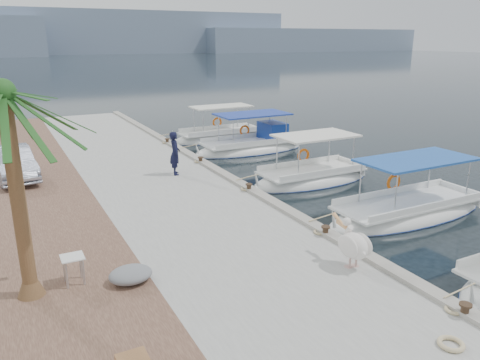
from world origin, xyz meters
The scene contains 17 objects.
ground centered at (0.00, 0.00, 0.00)m, with size 400.00×400.00×0.00m, color black.
concrete_quay centered at (-3.00, 5.00, 0.25)m, with size 6.00×40.00×0.50m, color gray.
quay_curb centered at (-0.22, 5.00, 0.56)m, with size 0.44×40.00×0.12m, color gray.
cobblestone_strip centered at (-8.00, 5.00, 0.25)m, with size 4.00×40.00×0.50m, color brown.
distant_hills centered at (29.61, 201.49, 7.61)m, with size 330.00×60.00×18.00m.
fishing_caique_b centered at (4.23, -2.56, 0.12)m, with size 7.29×2.38×2.83m.
fishing_caique_c centered at (3.63, 2.73, 0.13)m, with size 6.07×2.40×2.83m.
fishing_caique_d centered at (4.19, 9.55, 0.19)m, with size 6.99×2.60×2.83m.
fishing_caique_e centered at (3.83, 13.25, 0.13)m, with size 6.48×2.09×2.83m.
mooring_bollards centered at (-0.35, 1.50, 0.69)m, with size 0.28×20.28×0.33m.
pelican centered at (-0.96, -5.48, 1.15)m, with size 0.68×1.64×1.26m.
fisherman centered at (-2.10, 5.24, 1.48)m, with size 0.71×0.47×1.96m, color black.
date_palm centered at (-8.79, -3.07, 5.29)m, with size 4.60×4.60×5.75m.
parked_car centered at (-8.63, 7.86, 1.20)m, with size 1.48×4.25×1.40m, color #A6ACBD.
tarp_bundle centered at (-6.50, -3.54, 0.70)m, with size 1.10×0.90×0.40m, color slate.
folding_table centered at (-7.77, -2.95, 1.02)m, with size 0.55×0.55×0.73m.
rope_coil centered at (-1.48, -9.08, 0.55)m, with size 0.54×0.54×0.10m, color #C6B284.
Camera 1 is at (-8.94, -14.23, 6.42)m, focal length 35.00 mm.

